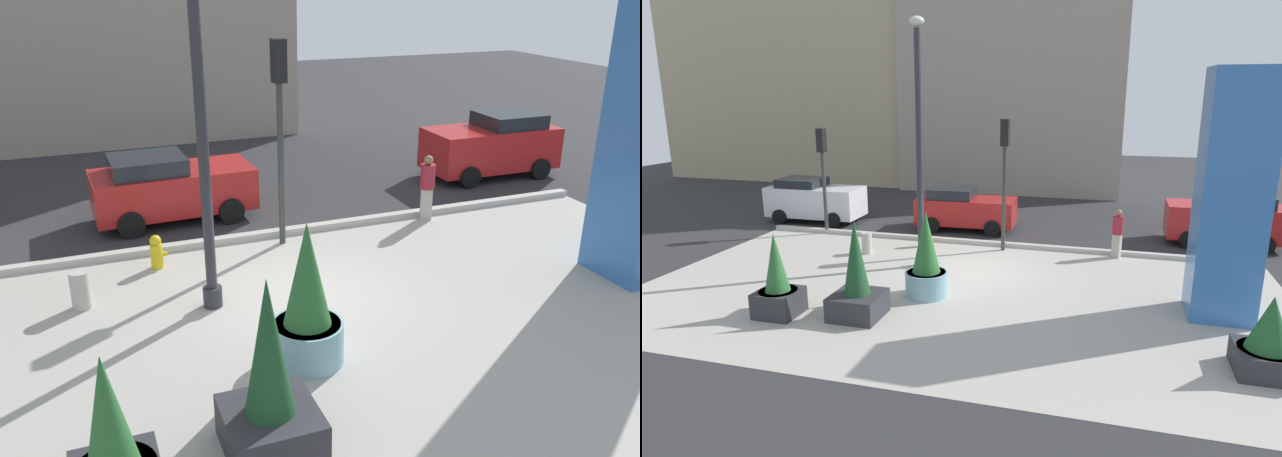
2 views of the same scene
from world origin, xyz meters
The scene contains 17 objects.
ground_plane centered at (0.00, 4.00, 0.00)m, with size 60.00×60.00×0.00m, color #2D2D30.
plaza_pavement centered at (0.00, -2.00, 0.00)m, with size 18.00×10.00×0.02m, color #ADA89E.
curb_strip centered at (0.00, 3.12, 0.08)m, with size 18.00×0.24×0.16m, color #B7B2A8.
lamp_post centered at (-1.68, 0.18, 3.72)m, with size 0.44×0.44×7.61m.
art_pillar_blue centered at (6.84, -1.51, 3.03)m, with size 1.50×1.50×6.05m, color #3870BC.
potted_plant_curbside centered at (-3.81, -4.46, 0.82)m, with size 1.01×1.01×2.15m.
potted_plant_mid_plaza centered at (7.24, -4.41, 0.70)m, with size 1.17×1.17×1.65m.
potted_plant_near_right centered at (-0.67, -2.22, 0.96)m, with size 1.17×1.17×2.41m.
potted_plant_near_left centered at (-1.85, -4.04, 0.89)m, with size 1.22×1.22×2.51m.
fire_hydrant centered at (-2.40, 2.30, 0.37)m, with size 0.36×0.26×0.75m.
concrete_bollard centered at (-3.98, 0.99, 0.38)m, with size 0.36×0.36×0.75m, color #B2ADA3.
traffic_light_far_side centered at (0.51, 2.65, 3.10)m, with size 0.28×0.42×4.59m.
traffic_light_corner centered at (-6.72, 3.10, 2.80)m, with size 0.28×0.42×4.12m.
car_passing_lane centered at (-8.22, 4.81, 0.95)m, with size 4.05×2.02×1.87m.
car_curb_west centered at (-1.60, 5.17, 0.86)m, with size 4.01×2.10×1.70m.
car_far_lane centered at (8.19, 5.55, 0.95)m, with size 3.99×2.02×1.90m.
pedestrian_on_sidewalk centered at (4.38, 2.82, 0.93)m, with size 0.47×0.47×1.67m.
Camera 2 is at (4.01, -15.37, 5.50)m, focal length 30.10 mm.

